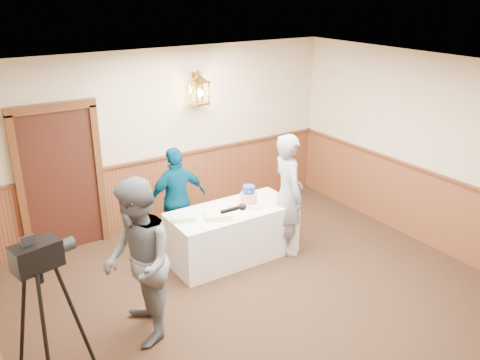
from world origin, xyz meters
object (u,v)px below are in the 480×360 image
object	(u,v)px
sheet_cake_yellow	(218,215)
assistant_p	(177,199)
sheet_cake_green	(184,217)
baker	(288,194)
tv_camera_rig	(49,332)
display_table	(232,233)
interviewer	(138,263)
tiered_cake	(249,198)

from	to	relation	value
sheet_cake_yellow	assistant_p	bearing A→B (deg)	104.19
sheet_cake_yellow	sheet_cake_green	world-z (taller)	same
baker	assistant_p	distance (m)	1.59
sheet_cake_green	baker	bearing A→B (deg)	-12.36
sheet_cake_yellow	tv_camera_rig	distance (m)	2.77
display_table	tv_camera_rig	world-z (taller)	tv_camera_rig
tv_camera_rig	display_table	bearing A→B (deg)	12.48
sheet_cake_yellow	sheet_cake_green	size ratio (longest dim) A/B	1.14
display_table	interviewer	world-z (taller)	interviewer
assistant_p	interviewer	bearing A→B (deg)	51.52
tv_camera_rig	tiered_cake	bearing A→B (deg)	10.02
sheet_cake_green	interviewer	distance (m)	1.47
baker	sheet_cake_green	bearing A→B (deg)	90.04
display_table	sheet_cake_yellow	distance (m)	0.53
display_table	tiered_cake	xyz separation A→B (m)	(0.25, -0.04, 0.49)
interviewer	baker	distance (m)	2.63
sheet_cake_yellow	interviewer	size ratio (longest dim) A/B	0.19
baker	display_table	bearing A→B (deg)	83.69
tiered_cake	assistant_p	xyz separation A→B (m)	(-0.76, 0.72, -0.10)
display_table	baker	size ratio (longest dim) A/B	1.01
display_table	sheet_cake_green	distance (m)	0.83
baker	assistant_p	xyz separation A→B (m)	(-1.28, 0.95, -0.12)
display_table	baker	bearing A→B (deg)	-18.71
sheet_cake_yellow	tv_camera_rig	xyz separation A→B (m)	(-2.49, -1.21, -0.05)
display_table	interviewer	distance (m)	2.09
sheet_cake_yellow	assistant_p	world-z (taller)	assistant_p
display_table	assistant_p	xyz separation A→B (m)	(-0.51, 0.68, 0.40)
baker	assistant_p	size ratio (longest dim) A/B	1.15
tiered_cake	baker	distance (m)	0.56
interviewer	sheet_cake_green	bearing A→B (deg)	147.22
interviewer	tiered_cake	bearing A→B (deg)	127.42
tiered_cake	baker	size ratio (longest dim) A/B	0.22
assistant_p	tv_camera_rig	world-z (taller)	tv_camera_rig
display_table	baker	xyz separation A→B (m)	(0.77, -0.26, 0.51)
tv_camera_rig	interviewer	bearing A→B (deg)	7.52
display_table	sheet_cake_green	xyz separation A→B (m)	(-0.72, 0.07, 0.41)
display_table	sheet_cake_yellow	world-z (taller)	sheet_cake_yellow
sheet_cake_green	baker	xyz separation A→B (m)	(1.49, -0.33, 0.10)
tiered_cake	tv_camera_rig	bearing A→B (deg)	-156.69
tv_camera_rig	sheet_cake_green	bearing A→B (deg)	21.00
interviewer	tv_camera_rig	size ratio (longest dim) A/B	1.13
tiered_cake	tv_camera_rig	xyz separation A→B (m)	(-3.05, -1.31, -0.13)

